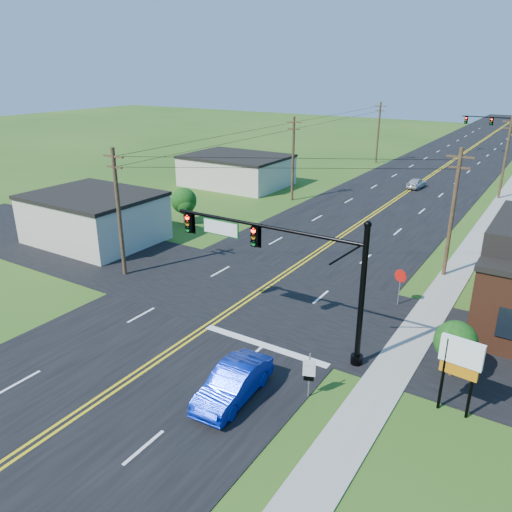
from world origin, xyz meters
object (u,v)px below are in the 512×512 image
Objects in this scene: signal_mast_far at (497,127)px; route_sign at (309,372)px; signal_mast_main at (280,258)px; stop_sign at (400,280)px; blue_car at (233,384)px.

signal_mast_far is 75.81m from route_sign.
route_sign is (3.62, -3.66, -3.44)m from signal_mast_main.
blue_car is at bearing -86.57° from stop_sign.
signal_mast_far is (0.10, 72.00, -0.20)m from signal_mast_main.
route_sign is 11.29m from stop_sign.
signal_mast_main is 72.00m from signal_mast_far.
blue_car is 2.10× the size of route_sign.
signal_mast_main reaches higher than route_sign.
signal_mast_far is at bearing 111.18° from stop_sign.
stop_sign is at bearing 66.71° from route_sign.
signal_mast_far is 77.65m from blue_car.
route_sign is at bearing -75.20° from stop_sign.
route_sign is at bearing -45.36° from signal_mast_main.
stop_sign is (4.06, -64.39, -2.82)m from signal_mast_far.
signal_mast_far reaches higher than stop_sign.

